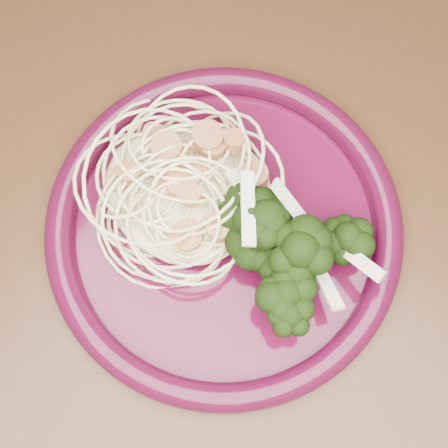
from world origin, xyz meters
The scene contains 6 objects.
dining_table centered at (0.00, 0.00, 0.65)m, with size 1.20×0.80×0.75m.
dinner_plate centered at (-0.07, -0.04, 0.76)m, with size 0.31×0.31×0.02m.
spaghetti_pile centered at (-0.12, -0.04, 0.77)m, with size 0.13×0.11×0.03m, color #FBF2B3.
scallop_cluster centered at (-0.12, -0.04, 0.80)m, with size 0.12×0.12×0.04m, color #C27F4C, non-canonical shape.
broccoli_pile centered at (-0.02, -0.05, 0.78)m, with size 0.09×0.15×0.05m, color black.
onion_garnish centered at (-0.02, -0.05, 0.81)m, with size 0.06×0.10×0.05m, color white, non-canonical shape.
Camera 1 is at (0.01, -0.16, 1.23)m, focal length 50.00 mm.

